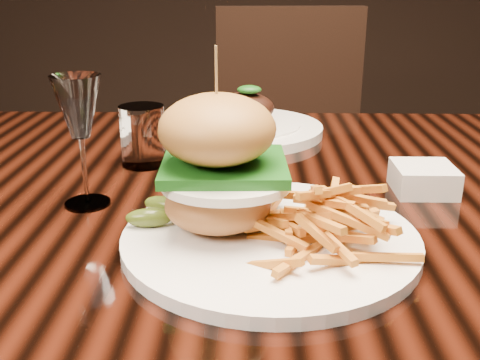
{
  "coord_description": "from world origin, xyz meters",
  "views": [
    {
      "loc": [
        -0.04,
        -0.78,
        1.04
      ],
      "look_at": [
        -0.05,
        -0.15,
        0.81
      ],
      "focal_mm": 42.0,
      "sensor_mm": 36.0,
      "label": 1
    }
  ],
  "objects_px": {
    "wine_glass": "(79,112)",
    "far_dish": "(244,125)",
    "burger_plate": "(262,198)",
    "chair_far": "(292,147)",
    "dining_table": "(278,230)"
  },
  "relations": [
    {
      "from": "burger_plate",
      "to": "far_dish",
      "type": "distance_m",
      "value": 0.47
    },
    {
      "from": "burger_plate",
      "to": "wine_glass",
      "type": "relative_size",
      "value": 1.94
    },
    {
      "from": "dining_table",
      "to": "chair_far",
      "type": "height_order",
      "value": "chair_far"
    },
    {
      "from": "burger_plate",
      "to": "dining_table",
      "type": "bearing_deg",
      "value": 91.6
    },
    {
      "from": "dining_table",
      "to": "wine_glass",
      "type": "distance_m",
      "value": 0.34
    },
    {
      "from": "burger_plate",
      "to": "far_dish",
      "type": "bearing_deg",
      "value": 103.35
    },
    {
      "from": "burger_plate",
      "to": "wine_glass",
      "type": "height_order",
      "value": "burger_plate"
    },
    {
      "from": "dining_table",
      "to": "chair_far",
      "type": "distance_m",
      "value": 0.9
    },
    {
      "from": "wine_glass",
      "to": "far_dish",
      "type": "xyz_separation_m",
      "value": [
        0.2,
        0.36,
        -0.11
      ]
    },
    {
      "from": "far_dish",
      "to": "chair_far",
      "type": "height_order",
      "value": "chair_far"
    },
    {
      "from": "wine_glass",
      "to": "chair_far",
      "type": "bearing_deg",
      "value": 70.59
    },
    {
      "from": "wine_glass",
      "to": "far_dish",
      "type": "bearing_deg",
      "value": 60.43
    },
    {
      "from": "dining_table",
      "to": "wine_glass",
      "type": "height_order",
      "value": "wine_glass"
    },
    {
      "from": "wine_glass",
      "to": "far_dish",
      "type": "relative_size",
      "value": 0.57
    },
    {
      "from": "burger_plate",
      "to": "chair_far",
      "type": "bearing_deg",
      "value": 94.03
    }
  ]
}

